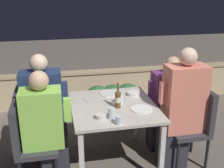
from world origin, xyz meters
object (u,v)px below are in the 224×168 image
at_px(person_coral_top, 181,109).
at_px(chair_left_far, 29,121).
at_px(chair_left_near, 27,138).
at_px(chair_right_near, 196,120).
at_px(beer_bottle, 118,98).
at_px(chair_right_far, 182,107).
at_px(person_navy_jumper, 46,111).
at_px(person_purple_stripe, 168,104).
at_px(person_green_blouse, 46,129).

bearing_deg(person_coral_top, chair_left_far, 167.80).
xyz_separation_m(chair_left_near, chair_right_near, (1.84, 0.01, 0.00)).
bearing_deg(beer_bottle, chair_right_far, 17.18).
height_order(chair_left_near, chair_left_far, same).
bearing_deg(chair_left_far, person_navy_jumper, 0.00).
bearing_deg(person_purple_stripe, person_navy_jumper, -179.31).
xyz_separation_m(person_green_blouse, chair_right_near, (1.64, 0.01, -0.08)).
relative_size(person_green_blouse, chair_right_far, 1.35).
height_order(chair_left_near, chair_right_far, same).
height_order(chair_left_near, beer_bottle, beer_bottle).
height_order(chair_left_near, person_purple_stripe, person_purple_stripe).
xyz_separation_m(chair_left_far, chair_right_near, (1.85, -0.36, 0.00)).
bearing_deg(chair_right_far, person_purple_stripe, -180.00).
bearing_deg(chair_right_far, beer_bottle, -162.82).
bearing_deg(beer_bottle, person_coral_top, -8.22).
bearing_deg(person_navy_jumper, person_green_blouse, -88.35).
bearing_deg(person_purple_stripe, chair_right_far, 0.00).
distance_m(chair_left_near, beer_bottle, 1.01).
bearing_deg(chair_right_near, person_purple_stripe, 116.90).
distance_m(chair_left_near, chair_left_far, 0.37).
relative_size(person_coral_top, person_purple_stripe, 1.16).
bearing_deg(beer_bottle, person_green_blouse, -171.46).
bearing_deg(chair_right_near, chair_left_near, -179.55).
bearing_deg(chair_right_far, chair_right_near, -91.39).
bearing_deg(chair_right_far, chair_left_near, -168.10).
height_order(chair_left_far, beer_bottle, beer_bottle).
relative_size(chair_right_near, person_coral_top, 0.66).
relative_size(person_navy_jumper, chair_right_far, 1.43).
xyz_separation_m(chair_right_far, beer_bottle, (-0.89, -0.28, 0.30)).
bearing_deg(chair_right_far, chair_left_far, -179.46).
relative_size(person_navy_jumper, beer_bottle, 4.75).
bearing_deg(person_navy_jumper, chair_left_far, -180.00).
distance_m(person_green_blouse, person_navy_jumper, 0.37).
distance_m(chair_right_near, beer_bottle, 0.94).
bearing_deg(person_navy_jumper, chair_right_near, -12.21).
height_order(chair_left_far, chair_right_far, same).
xyz_separation_m(person_navy_jumper, person_coral_top, (1.46, -0.36, 0.04)).
bearing_deg(person_green_blouse, person_purple_stripe, 15.03).
xyz_separation_m(chair_left_near, chair_left_far, (-0.01, 0.37, 0.00)).
distance_m(chair_left_near, person_green_blouse, 0.21).
bearing_deg(beer_bottle, chair_left_far, 165.03).
bearing_deg(chair_left_far, chair_left_near, -88.70).
bearing_deg(person_purple_stripe, beer_bottle, -158.28).
xyz_separation_m(person_coral_top, person_purple_stripe, (0.00, 0.37, -0.10)).
relative_size(chair_right_near, chair_right_far, 1.00).
xyz_separation_m(chair_left_far, beer_bottle, (0.96, -0.26, 0.30)).
height_order(chair_left_far, person_purple_stripe, person_purple_stripe).
height_order(chair_left_far, person_coral_top, person_coral_top).
bearing_deg(person_purple_stripe, person_green_blouse, -164.97).
bearing_deg(chair_right_far, person_navy_jumper, -179.39).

